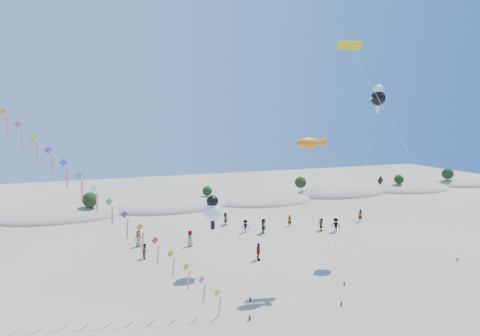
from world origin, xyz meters
name	(u,v)px	position (x,y,z in m)	size (l,w,h in m)	color
dune_ridge	(178,206)	(1.06, 45.14, 0.11)	(145.30, 11.49, 5.57)	tan
kite_train	(35,141)	(-15.15, 15.16, 12.58)	(26.38, 14.17, 24.34)	#3F2D1E
fish_kite	(311,143)	(5.86, 12.24, 12.10)	(2.62, 5.35, 12.60)	#3F2D1E
cartoon_kite_low	(213,210)	(-1.30, 17.19, 5.93)	(1.94, 7.56, 7.27)	#3F2D1E
cartoon_kite_high	(378,97)	(16.41, 17.09, 16.34)	(9.10, 7.45, 17.60)	#3F2D1E
parafoil_kite	(352,50)	(11.30, 14.69, 20.36)	(8.74, 9.74, 21.19)	#3F2D1E
dark_kite	(396,197)	(20.07, 17.86, 5.49)	(3.70, 8.33, 7.65)	#3F2D1E
beachgoers	(256,229)	(6.77, 26.29, 0.87)	(30.51, 15.10, 1.88)	slate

